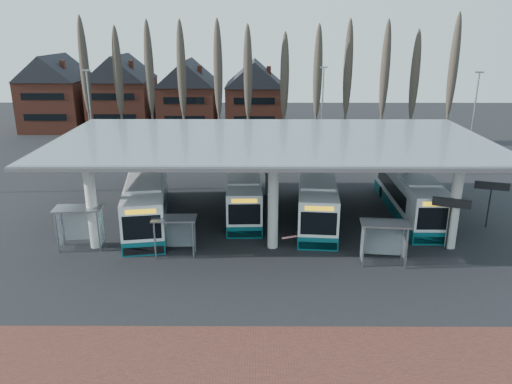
{
  "coord_description": "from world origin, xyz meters",
  "views": [
    {
      "loc": [
        -1.0,
        -28.44,
        14.23
      ],
      "look_at": [
        -1.14,
        7.0,
        2.43
      ],
      "focal_mm": 35.0,
      "sensor_mm": 36.0,
      "label": 1
    }
  ],
  "objects_px": {
    "bus_0": "(147,199)",
    "shelter_0": "(80,218)",
    "bus_1": "(244,191)",
    "shelter_2": "(384,233)",
    "bus_3": "(409,193)",
    "bus_2": "(316,196)",
    "shelter_1": "(175,227)"
  },
  "relations": [
    {
      "from": "bus_3",
      "to": "shelter_2",
      "type": "bearing_deg",
      "value": -113.95
    },
    {
      "from": "bus_0",
      "to": "bus_2",
      "type": "xyz_separation_m",
      "value": [
        13.03,
        0.74,
        -0.04
      ]
    },
    {
      "from": "bus_1",
      "to": "shelter_1",
      "type": "xyz_separation_m",
      "value": [
        -4.22,
        -8.51,
        0.34
      ]
    },
    {
      "from": "shelter_1",
      "to": "bus_2",
      "type": "bearing_deg",
      "value": 33.79
    },
    {
      "from": "bus_1",
      "to": "shelter_2",
      "type": "xyz_separation_m",
      "value": [
        9.01,
        -9.69,
        0.45
      ]
    },
    {
      "from": "bus_0",
      "to": "bus_1",
      "type": "bearing_deg",
      "value": 8.64
    },
    {
      "from": "bus_1",
      "to": "shelter_2",
      "type": "distance_m",
      "value": 13.24
    },
    {
      "from": "bus_3",
      "to": "shelter_2",
      "type": "xyz_separation_m",
      "value": [
        -4.14,
        -8.98,
        0.36
      ]
    },
    {
      "from": "bus_3",
      "to": "shelter_1",
      "type": "xyz_separation_m",
      "value": [
        -17.37,
        -7.8,
        0.24
      ]
    },
    {
      "from": "bus_1",
      "to": "bus_2",
      "type": "distance_m",
      "value": 5.92
    },
    {
      "from": "bus_2",
      "to": "shelter_1",
      "type": "height_order",
      "value": "bus_2"
    },
    {
      "from": "bus_1",
      "to": "bus_0",
      "type": "bearing_deg",
      "value": -164.14
    },
    {
      "from": "bus_0",
      "to": "shelter_1",
      "type": "bearing_deg",
      "value": -72.36
    },
    {
      "from": "bus_1",
      "to": "shelter_1",
      "type": "bearing_deg",
      "value": -118.36
    },
    {
      "from": "bus_0",
      "to": "shelter_0",
      "type": "height_order",
      "value": "bus_0"
    },
    {
      "from": "shelter_2",
      "to": "bus_1",
      "type": "bearing_deg",
      "value": 138.5
    },
    {
      "from": "bus_3",
      "to": "shelter_0",
      "type": "relative_size",
      "value": 3.93
    },
    {
      "from": "bus_0",
      "to": "bus_3",
      "type": "bearing_deg",
      "value": -4.58
    },
    {
      "from": "bus_0",
      "to": "bus_3",
      "type": "height_order",
      "value": "bus_0"
    },
    {
      "from": "bus_3",
      "to": "shelter_2",
      "type": "distance_m",
      "value": 9.9
    },
    {
      "from": "bus_0",
      "to": "bus_2",
      "type": "relative_size",
      "value": 1.03
    },
    {
      "from": "shelter_2",
      "to": "bus_0",
      "type": "bearing_deg",
      "value": 161.41
    },
    {
      "from": "shelter_0",
      "to": "shelter_2",
      "type": "bearing_deg",
      "value": -11.34
    },
    {
      "from": "bus_1",
      "to": "shelter_0",
      "type": "xyz_separation_m",
      "value": [
        -10.74,
        -7.42,
        0.54
      ]
    },
    {
      "from": "bus_0",
      "to": "shelter_0",
      "type": "relative_size",
      "value": 4.12
    },
    {
      "from": "shelter_0",
      "to": "bus_3",
      "type": "bearing_deg",
      "value": 10.91
    },
    {
      "from": "bus_0",
      "to": "bus_1",
      "type": "xyz_separation_m",
      "value": [
        7.33,
        2.36,
        -0.14
      ]
    },
    {
      "from": "bus_0",
      "to": "bus_2",
      "type": "height_order",
      "value": "bus_0"
    },
    {
      "from": "bus_1",
      "to": "bus_2",
      "type": "height_order",
      "value": "bus_2"
    },
    {
      "from": "shelter_2",
      "to": "bus_3",
      "type": "bearing_deg",
      "value": 70.85
    },
    {
      "from": "bus_3",
      "to": "shelter_0",
      "type": "bearing_deg",
      "value": -163.51
    },
    {
      "from": "bus_0",
      "to": "shelter_1",
      "type": "xyz_separation_m",
      "value": [
        3.11,
        -6.15,
        0.2
      ]
    }
  ]
}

